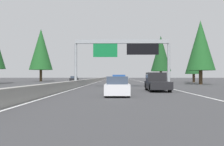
{
  "coord_description": "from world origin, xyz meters",
  "views": [
    {
      "loc": [
        -2.48,
        -5.22,
        1.51
      ],
      "look_at": [
        47.64,
        -4.23,
        2.06
      ],
      "focal_mm": 42.77,
      "sensor_mm": 36.0,
      "label": 1
    }
  ],
  "objects_px": {
    "sedan_far_right": "(117,87)",
    "pickup_far_left": "(157,82)",
    "conifer_right_near": "(201,45)",
    "conifer_left_mid": "(41,49)",
    "minivan_far_center": "(119,79)",
    "conifer_right_far": "(161,54)",
    "conifer_right_mid": "(194,59)",
    "oncoming_near": "(74,79)",
    "sign_gantry_overhead": "(123,49)",
    "sedan_mid_left": "(118,78)"
  },
  "relations": [
    {
      "from": "sedan_mid_left",
      "to": "conifer_left_mid",
      "type": "xyz_separation_m",
      "value": [
        -13.24,
        21.52,
        8.23
      ]
    },
    {
      "from": "sedan_far_right",
      "to": "sedan_mid_left",
      "type": "relative_size",
      "value": 1.0
    },
    {
      "from": "conifer_right_near",
      "to": "sedan_far_right",
      "type": "bearing_deg",
      "value": 151.72
    },
    {
      "from": "sign_gantry_overhead",
      "to": "conifer_right_mid",
      "type": "distance_m",
      "value": 32.23
    },
    {
      "from": "sign_gantry_overhead",
      "to": "oncoming_near",
      "type": "height_order",
      "value": "sign_gantry_overhead"
    },
    {
      "from": "oncoming_near",
      "to": "conifer_right_far",
      "type": "distance_m",
      "value": 25.41
    },
    {
      "from": "sign_gantry_overhead",
      "to": "pickup_far_left",
      "type": "distance_m",
      "value": 9.8
    },
    {
      "from": "minivan_far_center",
      "to": "conifer_right_mid",
      "type": "xyz_separation_m",
      "value": [
        19.43,
        -17.62,
        4.52
      ]
    },
    {
      "from": "pickup_far_left",
      "to": "conifer_right_far",
      "type": "distance_m",
      "value": 50.09
    },
    {
      "from": "sedan_far_right",
      "to": "conifer_right_far",
      "type": "bearing_deg",
      "value": -12.54
    },
    {
      "from": "pickup_far_left",
      "to": "conifer_right_mid",
      "type": "height_order",
      "value": "conifer_right_mid"
    },
    {
      "from": "pickup_far_left",
      "to": "oncoming_near",
      "type": "xyz_separation_m",
      "value": [
        45.13,
        15.68,
        -0.23
      ]
    },
    {
      "from": "sedan_far_right",
      "to": "conifer_right_mid",
      "type": "xyz_separation_m",
      "value": [
        42.45,
        -17.88,
        4.79
      ]
    },
    {
      "from": "oncoming_near",
      "to": "conifer_right_mid",
      "type": "height_order",
      "value": "conifer_right_mid"
    },
    {
      "from": "sedan_mid_left",
      "to": "conifer_right_far",
      "type": "bearing_deg",
      "value": -132.47
    },
    {
      "from": "pickup_far_left",
      "to": "conifer_right_mid",
      "type": "relative_size",
      "value": 0.62
    },
    {
      "from": "oncoming_near",
      "to": "conifer_left_mid",
      "type": "height_order",
      "value": "conifer_left_mid"
    },
    {
      "from": "conifer_right_mid",
      "to": "minivan_far_center",
      "type": "bearing_deg",
      "value": 137.79
    },
    {
      "from": "sign_gantry_overhead",
      "to": "conifer_right_near",
      "type": "distance_m",
      "value": 18.95
    },
    {
      "from": "sign_gantry_overhead",
      "to": "sedan_far_right",
      "type": "relative_size",
      "value": 2.88
    },
    {
      "from": "minivan_far_center",
      "to": "pickup_far_left",
      "type": "bearing_deg",
      "value": -167.05
    },
    {
      "from": "conifer_right_mid",
      "to": "conifer_left_mid",
      "type": "xyz_separation_m",
      "value": [
        11.09,
        39.13,
        3.44
      ]
    },
    {
      "from": "conifer_right_near",
      "to": "oncoming_near",
      "type": "bearing_deg",
      "value": 47.61
    },
    {
      "from": "minivan_far_center",
      "to": "conifer_right_far",
      "type": "relative_size",
      "value": 0.39
    },
    {
      "from": "sedan_far_right",
      "to": "pickup_far_left",
      "type": "bearing_deg",
      "value": -30.42
    },
    {
      "from": "sedan_mid_left",
      "to": "oncoming_near",
      "type": "height_order",
      "value": "same"
    },
    {
      "from": "sedan_far_right",
      "to": "oncoming_near",
      "type": "height_order",
      "value": "same"
    },
    {
      "from": "pickup_far_left",
      "to": "minivan_far_center",
      "type": "bearing_deg",
      "value": 12.95
    },
    {
      "from": "sign_gantry_overhead",
      "to": "pickup_far_left",
      "type": "relative_size",
      "value": 2.26
    },
    {
      "from": "pickup_far_left",
      "to": "sign_gantry_overhead",
      "type": "bearing_deg",
      "value": 20.86
    },
    {
      "from": "sign_gantry_overhead",
      "to": "sedan_far_right",
      "type": "xyz_separation_m",
      "value": [
        -15.11,
        0.82,
        -4.34
      ]
    },
    {
      "from": "sedan_far_right",
      "to": "sedan_mid_left",
      "type": "height_order",
      "value": "same"
    },
    {
      "from": "minivan_far_center",
      "to": "sedan_far_right",
      "type": "bearing_deg",
      "value": 179.36
    },
    {
      "from": "conifer_right_far",
      "to": "conifer_right_near",
      "type": "bearing_deg",
      "value": -174.91
    },
    {
      "from": "pickup_far_left",
      "to": "conifer_right_near",
      "type": "distance_m",
      "value": 24.3
    },
    {
      "from": "sedan_mid_left",
      "to": "oncoming_near",
      "type": "bearing_deg",
      "value": 141.15
    },
    {
      "from": "minivan_far_center",
      "to": "oncoming_near",
      "type": "relative_size",
      "value": 1.14
    },
    {
      "from": "conifer_right_mid",
      "to": "sedan_far_right",
      "type": "bearing_deg",
      "value": 157.16
    },
    {
      "from": "sedan_far_right",
      "to": "conifer_right_near",
      "type": "xyz_separation_m",
      "value": [
        27.66,
        -14.88,
        6.27
      ]
    },
    {
      "from": "pickup_far_left",
      "to": "conifer_right_mid",
      "type": "bearing_deg",
      "value": -21.29
    },
    {
      "from": "oncoming_near",
      "to": "conifer_right_mid",
      "type": "bearing_deg",
      "value": 72.23
    },
    {
      "from": "conifer_right_far",
      "to": "conifer_right_mid",
      "type": "bearing_deg",
      "value": -157.46
    },
    {
      "from": "pickup_far_left",
      "to": "conifer_right_near",
      "type": "height_order",
      "value": "conifer_right_near"
    },
    {
      "from": "sedan_far_right",
      "to": "sedan_mid_left",
      "type": "xyz_separation_m",
      "value": [
        66.78,
        -0.27,
        0.0
      ]
    },
    {
      "from": "sign_gantry_overhead",
      "to": "pickup_far_left",
      "type": "xyz_separation_m",
      "value": [
        -8.32,
        -3.17,
        -4.1
      ]
    },
    {
      "from": "conifer_right_mid",
      "to": "conifer_right_near",
      "type": "bearing_deg",
      "value": 168.54
    },
    {
      "from": "conifer_right_near",
      "to": "conifer_left_mid",
      "type": "distance_m",
      "value": 44.49
    },
    {
      "from": "sedan_far_right",
      "to": "conifer_right_mid",
      "type": "height_order",
      "value": "conifer_right_mid"
    },
    {
      "from": "sedan_far_right",
      "to": "oncoming_near",
      "type": "bearing_deg",
      "value": 12.69
    },
    {
      "from": "sign_gantry_overhead",
      "to": "conifer_right_far",
      "type": "distance_m",
      "value": 42.29
    }
  ]
}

